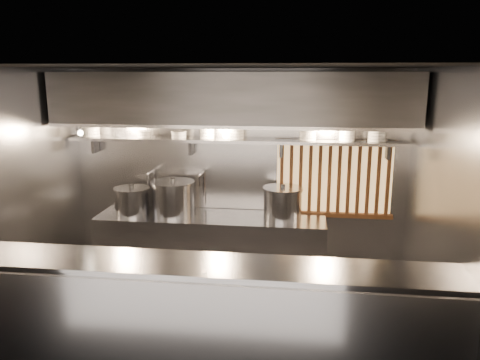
% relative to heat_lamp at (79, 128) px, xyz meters
% --- Properties ---
extents(floor, '(4.50, 4.50, 0.00)m').
position_rel_heat_lamp_xyz_m(floor, '(1.90, -0.85, -2.07)').
color(floor, black).
rests_on(floor, ground).
extents(ceiling, '(4.50, 4.50, 0.00)m').
position_rel_heat_lamp_xyz_m(ceiling, '(1.90, -0.85, 0.73)').
color(ceiling, black).
rests_on(ceiling, wall_back).
extents(wall_back, '(4.50, 0.00, 4.50)m').
position_rel_heat_lamp_xyz_m(wall_back, '(1.90, 0.65, -0.67)').
color(wall_back, gray).
rests_on(wall_back, floor).
extents(wall_left, '(0.00, 3.00, 3.00)m').
position_rel_heat_lamp_xyz_m(wall_left, '(-0.35, -0.85, -0.67)').
color(wall_left, gray).
rests_on(wall_left, floor).
extents(wall_right, '(0.00, 3.00, 3.00)m').
position_rel_heat_lamp_xyz_m(wall_right, '(4.15, -0.85, -0.67)').
color(wall_right, gray).
rests_on(wall_right, floor).
extents(serving_counter, '(4.50, 0.56, 1.13)m').
position_rel_heat_lamp_xyz_m(serving_counter, '(1.90, -1.81, -1.50)').
color(serving_counter, '#97979C').
rests_on(serving_counter, floor).
extents(cooking_bench, '(3.00, 0.70, 0.90)m').
position_rel_heat_lamp_xyz_m(cooking_bench, '(1.60, 0.28, -1.62)').
color(cooking_bench, '#97979C').
rests_on(cooking_bench, floor).
extents(bowl_shelf, '(4.40, 0.34, 0.04)m').
position_rel_heat_lamp_xyz_m(bowl_shelf, '(1.90, 0.47, -0.19)').
color(bowl_shelf, '#97979C').
rests_on(bowl_shelf, wall_back).
extents(exhaust_hood, '(4.40, 0.81, 0.65)m').
position_rel_heat_lamp_xyz_m(exhaust_hood, '(1.90, 0.25, 0.36)').
color(exhaust_hood, '#2D2D30').
rests_on(exhaust_hood, ceiling).
extents(wood_screen, '(1.56, 0.09, 1.04)m').
position_rel_heat_lamp_xyz_m(wood_screen, '(3.20, 0.60, -0.69)').
color(wood_screen, '#E7B368').
rests_on(wood_screen, wall_back).
extents(faucet_left, '(0.04, 0.30, 0.50)m').
position_rel_heat_lamp_xyz_m(faucet_left, '(0.75, 0.52, -0.76)').
color(faucet_left, silver).
rests_on(faucet_left, wall_back).
extents(faucet_right, '(0.04, 0.30, 0.50)m').
position_rel_heat_lamp_xyz_m(faucet_right, '(1.45, 0.52, -0.76)').
color(faucet_right, silver).
rests_on(faucet_right, wall_back).
extents(heat_lamp, '(0.25, 0.35, 0.20)m').
position_rel_heat_lamp_xyz_m(heat_lamp, '(0.00, 0.00, 0.00)').
color(heat_lamp, '#97979C').
rests_on(heat_lamp, exhaust_hood).
extents(pendant_bulb, '(0.09, 0.09, 0.19)m').
position_rel_heat_lamp_xyz_m(pendant_bulb, '(1.80, 0.35, -0.11)').
color(pendant_bulb, '#2D2D30').
rests_on(pendant_bulb, exhaust_hood).
extents(stock_pot_left, '(0.76, 0.76, 0.49)m').
position_rel_heat_lamp_xyz_m(stock_pot_left, '(1.09, 0.31, -0.94)').
color(stock_pot_left, '#97979C').
rests_on(stock_pot_left, cooking_bench).
extents(stock_pot_mid, '(0.51, 0.51, 0.40)m').
position_rel_heat_lamp_xyz_m(stock_pot_mid, '(0.55, 0.24, -0.98)').
color(stock_pot_mid, '#97979C').
rests_on(stock_pot_mid, cooking_bench).
extents(stock_pot_right, '(0.56, 0.56, 0.45)m').
position_rel_heat_lamp_xyz_m(stock_pot_right, '(2.54, 0.32, -0.96)').
color(stock_pot_right, '#97979C').
rests_on(stock_pot_right, cooking_bench).
extents(bowl_stack_0, '(0.23, 0.23, 0.13)m').
position_rel_heat_lamp_xyz_m(bowl_stack_0, '(-0.06, 0.47, -0.10)').
color(bowl_stack_0, silver).
rests_on(bowl_stack_0, bowl_shelf).
extents(bowl_stack_1, '(0.20, 0.20, 0.09)m').
position_rel_heat_lamp_xyz_m(bowl_stack_1, '(0.68, 0.47, -0.12)').
color(bowl_stack_1, silver).
rests_on(bowl_stack_1, bowl_shelf).
extents(bowl_stack_2, '(0.21, 0.21, 0.09)m').
position_rel_heat_lamp_xyz_m(bowl_stack_2, '(1.15, 0.47, -0.12)').
color(bowl_stack_2, silver).
rests_on(bowl_stack_2, bowl_shelf).
extents(bowl_stack_3, '(0.20, 0.20, 0.17)m').
position_rel_heat_lamp_xyz_m(bowl_stack_3, '(1.53, 0.47, -0.08)').
color(bowl_stack_3, silver).
rests_on(bowl_stack_3, bowl_shelf).
extents(bowl_stack_4, '(0.21, 0.21, 0.17)m').
position_rel_heat_lamp_xyz_m(bowl_stack_4, '(1.92, 0.47, -0.08)').
color(bowl_stack_4, silver).
rests_on(bowl_stack_4, bowl_shelf).
extents(bowl_stack_5, '(0.22, 0.22, 0.13)m').
position_rel_heat_lamp_xyz_m(bowl_stack_5, '(2.84, 0.47, -0.10)').
color(bowl_stack_5, silver).
rests_on(bowl_stack_5, bowl_shelf).
extents(bowl_stack_6, '(0.21, 0.21, 0.17)m').
position_rel_heat_lamp_xyz_m(bowl_stack_6, '(3.32, 0.47, -0.08)').
color(bowl_stack_6, silver).
rests_on(bowl_stack_6, bowl_shelf).
extents(bowl_stack_7, '(0.24, 0.24, 0.17)m').
position_rel_heat_lamp_xyz_m(bowl_stack_7, '(3.69, 0.47, -0.08)').
color(bowl_stack_7, silver).
rests_on(bowl_stack_7, bowl_shelf).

